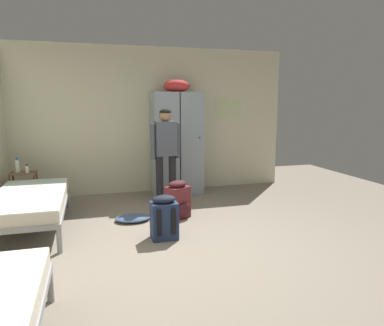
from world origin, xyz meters
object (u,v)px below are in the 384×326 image
at_px(lotion_bottle, 27,169).
at_px(backpack_navy, 164,218).
at_px(locker_bank, 177,141).
at_px(backpack_maroon, 178,200).
at_px(shelf_unit, 24,186).
at_px(water_bottle, 17,166).
at_px(person_traveler, 166,148).
at_px(clothes_pile_denim, 133,218).
at_px(bed_left_rear, 30,201).

height_order(lotion_bottle, backpack_navy, lotion_bottle).
distance_m(locker_bank, backpack_maroon, 1.64).
xyz_separation_m(locker_bank, shelf_unit, (-2.58, -0.24, -0.62)).
height_order(locker_bank, backpack_navy, locker_bank).
xyz_separation_m(shelf_unit, water_bottle, (-0.08, 0.02, 0.33)).
height_order(locker_bank, person_traveler, locker_bank).
bearing_deg(water_bottle, clothes_pile_denim, -35.73).
bearing_deg(locker_bank, backpack_maroon, -103.24).
bearing_deg(backpack_navy, locker_bank, 72.24).
bearing_deg(water_bottle, backpack_navy, -45.16).
bearing_deg(bed_left_rear, person_traveler, 18.73).
xyz_separation_m(locker_bank, backpack_maroon, (-0.34, -1.44, -0.71)).
bearing_deg(backpack_navy, backpack_maroon, 64.12).
bearing_deg(lotion_bottle, water_bottle, 158.20).
relative_size(shelf_unit, backpack_navy, 1.04).
xyz_separation_m(bed_left_rear, person_traveler, (1.97, 0.67, 0.57)).
distance_m(person_traveler, clothes_pile_denim, 1.31).
xyz_separation_m(shelf_unit, backpack_navy, (1.88, -1.95, -0.09)).
height_order(backpack_navy, backpack_maroon, same).
xyz_separation_m(person_traveler, backpack_navy, (-0.34, -1.47, -0.69)).
bearing_deg(backpack_maroon, locker_bank, 76.76).
distance_m(locker_bank, water_bottle, 2.69).
height_order(shelf_unit, person_traveler, person_traveler).
relative_size(person_traveler, backpack_navy, 2.85).
xyz_separation_m(bed_left_rear, water_bottle, (-0.33, 1.17, 0.30)).
xyz_separation_m(shelf_unit, clothes_pile_denim, (1.58, -1.18, -0.30)).
relative_size(locker_bank, backpack_maroon, 3.76).
bearing_deg(person_traveler, lotion_bottle, 168.37).
xyz_separation_m(water_bottle, backpack_maroon, (2.32, -1.23, -0.42)).
bearing_deg(locker_bank, shelf_unit, -174.76).
bearing_deg(locker_bank, lotion_bottle, -173.72).
distance_m(shelf_unit, water_bottle, 0.34).
bearing_deg(clothes_pile_denim, lotion_bottle, 143.09).
height_order(bed_left_rear, water_bottle, water_bottle).
height_order(bed_left_rear, clothes_pile_denim, bed_left_rear).
distance_m(bed_left_rear, backpack_maroon, 2.00).
relative_size(water_bottle, lotion_bottle, 1.78).
relative_size(locker_bank, water_bottle, 8.78).
bearing_deg(shelf_unit, clothes_pile_denim, -36.62).
height_order(locker_bank, shelf_unit, locker_bank).
height_order(person_traveler, backpack_maroon, person_traveler).
bearing_deg(lotion_bottle, bed_left_rear, -80.79).
bearing_deg(person_traveler, water_bottle, 167.68).
height_order(bed_left_rear, person_traveler, person_traveler).
bearing_deg(locker_bank, backpack_navy, -107.76).
xyz_separation_m(locker_bank, water_bottle, (-2.66, -0.22, -0.29)).
bearing_deg(backpack_navy, bed_left_rear, 153.82).
height_order(locker_bank, backpack_maroon, locker_bank).
height_order(water_bottle, clothes_pile_denim, water_bottle).
bearing_deg(bed_left_rear, locker_bank, 30.74).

